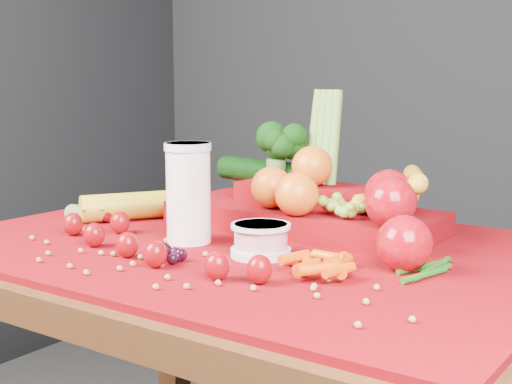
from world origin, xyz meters
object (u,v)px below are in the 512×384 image
Objects in this scene: milk_glass at (188,189)px; yogurt_bowl at (261,239)px; produce_mound at (318,200)px; table at (250,301)px.

yogurt_bowl is at bearing -3.54° from milk_glass.
produce_mound reaches higher than yogurt_bowl.
yogurt_bowl is at bearing -85.04° from produce_mound.
yogurt_bowl reaches higher than table.
milk_glass reaches higher than table.
table is 0.17m from yogurt_bowl.
milk_glass is at bearing 176.46° from yogurt_bowl.
yogurt_bowl is (0.16, -0.01, -0.07)m from milk_glass.
table is at bearing 136.24° from yogurt_bowl.
milk_glass is at bearing -146.72° from table.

